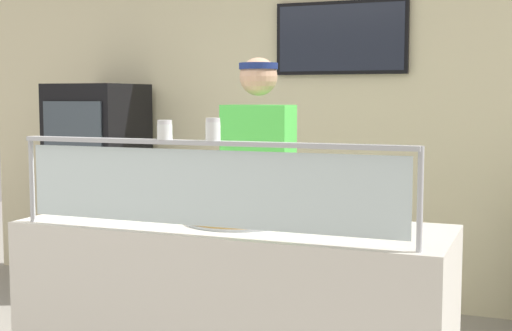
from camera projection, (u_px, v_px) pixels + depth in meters
The scene contains 9 objects.
shop_rear_unit at pixel (348, 121), 5.32m from camera, with size 6.42×0.13×2.70m.
serving_counter at pixel (234, 322), 3.43m from camera, with size 2.02×0.73×0.95m, color silver.
sneeze_guard at pixel (205, 175), 3.07m from camera, with size 1.85×0.06×0.41m.
pizza_tray at pixel (239, 219), 3.40m from camera, with size 0.51×0.51×0.04m.
pizza_server at pixel (237, 215), 3.38m from camera, with size 0.07×0.28×0.01m, color #ADAFB7.
parmesan_shaker at pixel (165, 131), 3.12m from camera, with size 0.07×0.07×0.08m.
pepper_flake_shaker at pixel (213, 131), 3.04m from camera, with size 0.06×0.06×0.10m.
worker_figure at pixel (259, 194), 4.00m from camera, with size 0.41×0.50×1.76m.
drink_fridge at pixel (99, 189), 5.65m from camera, with size 0.61×0.66×1.64m.
Camera 1 is at (2.34, -2.70, 1.55)m, focal length 50.36 mm.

